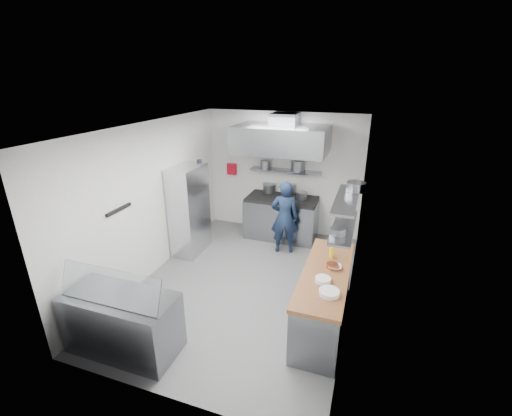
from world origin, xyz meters
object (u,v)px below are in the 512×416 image
at_px(wire_rack, 189,210).
at_px(gas_range, 281,219).
at_px(chef, 284,217).
at_px(display_case, 123,323).

bearing_deg(wire_rack, gas_range, 38.22).
height_order(chef, wire_rack, wire_rack).
bearing_deg(gas_range, chef, -70.72).
bearing_deg(display_case, gas_range, 74.98).
bearing_deg(gas_range, display_case, -105.02).
bearing_deg(display_case, chef, 68.68).
bearing_deg(chef, wire_rack, 2.72).
xyz_separation_m(gas_range, chef, (0.24, -0.68, 0.33)).
relative_size(chef, display_case, 1.04).
height_order(gas_range, chef, chef).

